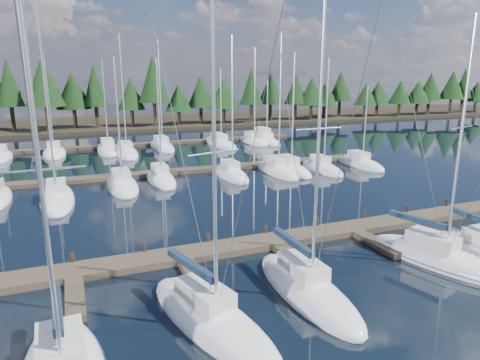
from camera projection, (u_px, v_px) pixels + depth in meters
name	position (u px, v px, depth m)	size (l,w,h in m)	color
ground	(213.00, 196.00, 38.43)	(260.00, 260.00, 0.00)	black
far_shore	(125.00, 123.00, 92.32)	(220.00, 30.00, 0.60)	black
main_dock	(277.00, 244.00, 27.00)	(44.00, 6.13, 0.90)	#4C412F
back_docks	(166.00, 156.00, 55.99)	(50.00, 21.80, 0.40)	#4C412F
front_sailboat_2	(210.00, 318.00, 18.71)	(4.95, 9.46, 14.05)	white
front_sailboat_3	(306.00, 289.00, 21.25)	(2.70, 8.86, 15.14)	white
front_sailboat_4	(437.00, 258.00, 24.79)	(5.11, 9.33, 14.41)	white
back_sailboat_rows	(170.00, 161.00, 52.40)	(44.54, 33.90, 17.27)	white
motor_yacht_right	(262.00, 140.00, 67.79)	(2.91, 8.08, 3.99)	white
tree_line	(101.00, 91.00, 79.93)	(186.93, 11.44, 14.49)	black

